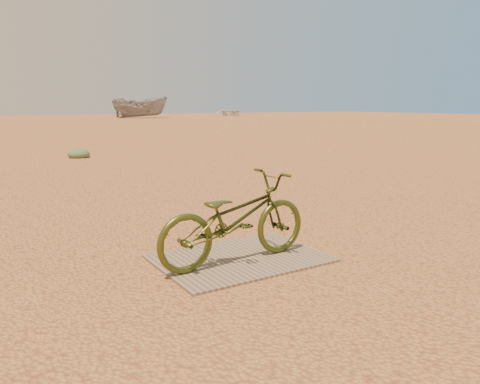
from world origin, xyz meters
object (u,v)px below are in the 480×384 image
bicycle (235,219)px  boat_far_right (230,112)px  boat_mid_right (140,107)px  plywood_board (240,258)px

bicycle → boat_far_right: size_ratio=0.35×
boat_mid_right → boat_far_right: (12.73, 3.50, -0.61)m
boat_far_right → bicycle: bearing=-105.5°
plywood_board → bicycle: 0.44m
boat_mid_right → boat_far_right: 13.21m
bicycle → boat_mid_right: bearing=-21.5°
bicycle → boat_mid_right: boat_mid_right is taller
boat_far_right → plywood_board: bearing=-105.4°
plywood_board → bicycle: (-0.11, -0.09, 0.42)m
boat_mid_right → boat_far_right: boat_mid_right is taller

